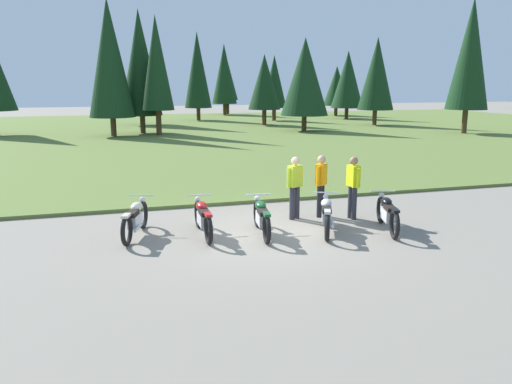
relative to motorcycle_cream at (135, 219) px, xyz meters
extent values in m
plane|color=gray|center=(2.95, -0.62, -0.44)|extent=(140.00, 140.00, 0.00)
cube|color=#5B7033|center=(2.95, 24.45, -0.39)|extent=(80.00, 44.00, 0.10)
cylinder|color=#47331E|center=(3.01, 23.13, 0.44)|extent=(0.36, 0.36, 1.76)
cone|color=#143319|center=(3.01, 23.13, 4.38)|extent=(2.16, 2.16, 6.11)
cylinder|color=#47331E|center=(12.27, 43.42, 0.22)|extent=(0.36, 0.36, 1.31)
cone|color=#143319|center=(12.27, 43.42, 4.04)|extent=(2.69, 2.69, 6.34)
cylinder|color=#47331E|center=(8.03, 35.99, 0.19)|extent=(0.36, 0.36, 1.26)
cone|color=#143319|center=(8.03, 35.99, 4.25)|extent=(2.51, 2.51, 6.85)
cylinder|color=#47331E|center=(2.06, 24.69, 0.23)|extent=(0.36, 0.36, 1.34)
cone|color=#143319|center=(2.06, 24.69, 4.43)|extent=(2.80, 2.80, 7.06)
cylinder|color=#47331E|center=(21.03, 26.31, 0.24)|extent=(0.36, 0.36, 1.37)
cone|color=#143319|center=(21.03, 26.31, 3.82)|extent=(2.94, 2.94, 5.80)
cylinder|color=#47331E|center=(23.51, 18.29, 0.43)|extent=(0.36, 0.36, 1.75)
cone|color=#143319|center=(23.51, 18.29, 5.01)|extent=(2.81, 2.81, 7.40)
cylinder|color=#47331E|center=(2.62, 32.03, 0.39)|extent=(0.36, 0.36, 1.66)
cone|color=#143319|center=(2.62, 32.03, 4.63)|extent=(3.46, 3.46, 6.82)
cylinder|color=#47331E|center=(13.47, 23.08, 0.18)|extent=(0.36, 0.36, 1.23)
cone|color=#143319|center=(13.47, 23.08, 3.52)|extent=(3.42, 3.42, 5.46)
cylinder|color=#47331E|center=(12.25, 28.89, 0.26)|extent=(0.36, 0.36, 1.39)
cone|color=#143319|center=(12.25, 28.89, 3.17)|extent=(2.67, 2.67, 4.42)
cylinder|color=#47331E|center=(14.68, 33.61, 0.21)|extent=(0.36, 0.36, 1.29)
cone|color=#143319|center=(14.68, 33.61, 3.20)|extent=(2.30, 2.30, 4.70)
cylinder|color=#47331E|center=(12.78, 44.18, 0.40)|extent=(0.36, 0.36, 1.68)
cone|color=#143319|center=(12.78, 44.18, 3.45)|extent=(2.31, 2.31, 4.42)
cylinder|color=#47331E|center=(0.06, 23.14, 0.23)|extent=(0.36, 0.36, 1.35)
cone|color=#143319|center=(0.06, 23.14, 4.64)|extent=(2.94, 2.94, 7.47)
cylinder|color=#47331E|center=(23.37, 38.76, 0.14)|extent=(0.36, 0.36, 1.16)
cone|color=#143319|center=(23.37, 38.76, 2.78)|extent=(2.78, 2.78, 4.11)
cylinder|color=#47331E|center=(22.29, 34.03, 0.14)|extent=(0.36, 0.36, 1.15)
cone|color=#143319|center=(22.29, 34.03, 3.42)|extent=(3.13, 3.13, 5.40)
torus|color=black|center=(0.22, 0.65, -0.09)|extent=(0.32, 0.69, 0.70)
torus|color=black|center=(-0.23, -0.67, -0.09)|extent=(0.32, 0.69, 0.70)
cube|color=silver|center=(-0.01, -0.01, -0.04)|extent=(0.40, 0.67, 0.28)
ellipsoid|color=beige|center=(0.05, 0.16, 0.24)|extent=(0.40, 0.54, 0.22)
cube|color=black|center=(-0.08, -0.22, 0.18)|extent=(0.36, 0.53, 0.10)
cube|color=beige|center=(-0.23, -0.67, 0.25)|extent=(0.24, 0.35, 0.06)
cylinder|color=silver|center=(0.19, 0.56, 0.42)|extent=(0.60, 0.23, 0.03)
sphere|color=silver|center=(0.23, 0.67, 0.29)|extent=(0.14, 0.14, 0.14)
cylinder|color=silver|center=(0.03, -0.34, -0.14)|extent=(0.24, 0.54, 0.07)
torus|color=black|center=(1.55, 0.31, -0.09)|extent=(0.11, 0.70, 0.70)
torus|color=black|center=(1.53, -1.09, -0.09)|extent=(0.11, 0.70, 0.70)
cube|color=silver|center=(1.54, -0.39, -0.04)|extent=(0.21, 0.64, 0.28)
ellipsoid|color=#AD1919|center=(1.54, -0.21, 0.24)|extent=(0.27, 0.48, 0.22)
cube|color=black|center=(1.53, -0.61, 0.18)|extent=(0.23, 0.48, 0.10)
cube|color=#AD1919|center=(1.53, -1.09, 0.25)|extent=(0.15, 0.32, 0.06)
cylinder|color=silver|center=(1.55, 0.21, 0.42)|extent=(0.62, 0.04, 0.03)
sphere|color=silver|center=(1.55, 0.33, 0.29)|extent=(0.14, 0.14, 0.14)
cylinder|color=silver|center=(1.67, -0.69, -0.14)|extent=(0.08, 0.55, 0.07)
torus|color=black|center=(2.98, -0.03, -0.09)|extent=(0.20, 0.71, 0.70)
torus|color=black|center=(2.79, -1.42, -0.09)|extent=(0.20, 0.71, 0.70)
cube|color=silver|center=(2.88, -0.73, -0.04)|extent=(0.29, 0.66, 0.28)
ellipsoid|color=#144C23|center=(2.91, -0.55, 0.24)|extent=(0.32, 0.51, 0.22)
cube|color=black|center=(2.85, -0.95, 0.18)|extent=(0.28, 0.51, 0.10)
cube|color=#144C23|center=(2.79, -1.42, 0.25)|extent=(0.18, 0.34, 0.06)
cylinder|color=silver|center=(2.97, -0.13, 0.42)|extent=(0.62, 0.12, 0.03)
sphere|color=silver|center=(2.98, -0.01, 0.29)|extent=(0.14, 0.14, 0.14)
cylinder|color=silver|center=(2.98, -1.04, -0.14)|extent=(0.15, 0.55, 0.07)
torus|color=black|center=(4.71, -0.31, -0.09)|extent=(0.36, 0.69, 0.70)
torus|color=black|center=(4.18, -1.60, -0.09)|extent=(0.36, 0.69, 0.70)
cube|color=silver|center=(4.44, -0.96, -0.04)|extent=(0.43, 0.67, 0.28)
ellipsoid|color=#B7B7BC|center=(4.51, -0.79, 0.24)|extent=(0.42, 0.54, 0.22)
cube|color=black|center=(4.36, -1.16, 0.18)|extent=(0.39, 0.53, 0.10)
cube|color=#B7B7BC|center=(4.18, -1.60, 0.25)|extent=(0.25, 0.35, 0.06)
cylinder|color=silver|center=(4.67, -0.40, 0.42)|extent=(0.59, 0.27, 0.03)
sphere|color=silver|center=(4.72, -0.29, 0.29)|extent=(0.14, 0.14, 0.14)
cylinder|color=silver|center=(4.46, -1.29, -0.14)|extent=(0.27, 0.54, 0.07)
torus|color=black|center=(6.15, -0.58, -0.09)|extent=(0.30, 0.70, 0.70)
torus|color=black|center=(5.73, -1.92, -0.09)|extent=(0.30, 0.70, 0.70)
cube|color=silver|center=(5.94, -1.25, -0.04)|extent=(0.38, 0.67, 0.28)
ellipsoid|color=black|center=(5.99, -1.08, 0.24)|extent=(0.39, 0.54, 0.22)
cube|color=black|center=(5.87, -1.46, 0.18)|extent=(0.35, 0.52, 0.10)
cube|color=black|center=(5.73, -1.92, 0.25)|extent=(0.23, 0.35, 0.06)
cylinder|color=silver|center=(6.12, -0.68, 0.42)|extent=(0.60, 0.22, 0.03)
sphere|color=silver|center=(6.15, -0.56, 0.29)|extent=(0.14, 0.14, 0.14)
cylinder|color=silver|center=(5.98, -1.58, -0.14)|extent=(0.23, 0.55, 0.07)
cylinder|color=#2D2D38|center=(5.63, 0.11, 0.00)|extent=(0.14, 0.14, 0.88)
cylinder|color=#2D2D38|center=(5.64, -0.07, 0.00)|extent=(0.14, 0.14, 0.88)
cube|color=#D8EA19|center=(5.63, 0.02, 0.72)|extent=(0.25, 0.38, 0.56)
sphere|color=#9E7051|center=(5.63, 0.02, 1.12)|extent=(0.22, 0.22, 0.22)
cylinder|color=#D8EA19|center=(5.62, 0.25, 0.70)|extent=(0.09, 0.09, 0.52)
cylinder|color=#D8EA19|center=(5.65, -0.21, 0.70)|extent=(0.09, 0.09, 0.52)
cylinder|color=#2D2D38|center=(4.07, 0.40, 0.00)|extent=(0.14, 0.14, 0.88)
cylinder|color=#2D2D38|center=(4.24, 0.47, 0.00)|extent=(0.14, 0.14, 0.88)
cube|color=#C6E52D|center=(4.16, 0.44, 0.72)|extent=(0.42, 0.34, 0.56)
sphere|color=beige|center=(4.16, 0.44, 1.12)|extent=(0.22, 0.22, 0.22)
cylinder|color=#C6E52D|center=(3.94, 0.35, 0.70)|extent=(0.09, 0.09, 0.52)
cylinder|color=#C6E52D|center=(4.37, 0.53, 0.70)|extent=(0.09, 0.09, 0.52)
cylinder|color=black|center=(4.86, 0.42, 0.00)|extent=(0.14, 0.14, 0.88)
cylinder|color=black|center=(4.98, 0.55, 0.00)|extent=(0.14, 0.14, 0.88)
cube|color=orange|center=(4.92, 0.48, 0.72)|extent=(0.41, 0.41, 0.56)
sphere|color=tan|center=(4.92, 0.48, 1.12)|extent=(0.22, 0.22, 0.22)
cylinder|color=orange|center=(4.76, 0.31, 0.70)|extent=(0.09, 0.09, 0.52)
cylinder|color=orange|center=(5.08, 0.65, 0.70)|extent=(0.09, 0.09, 0.52)
camera|label=1|loc=(-0.60, -11.97, 3.13)|focal=36.03mm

